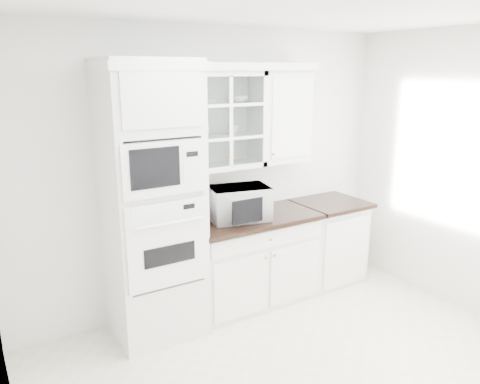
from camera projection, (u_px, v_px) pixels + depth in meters
room_shell at (296, 145)px, 3.39m from camera, size 4.00×3.50×2.70m
oven_column at (152, 204)px, 3.97m from camera, size 0.76×0.68×2.40m
base_cabinet_run at (252, 259)px, 4.71m from camera, size 1.32×0.67×0.92m
extra_base_cabinet at (327, 240)px, 5.21m from camera, size 0.72×0.67×0.92m
upper_cabinet_glass at (222, 120)px, 4.34m from camera, size 0.80×0.33×0.90m
upper_cabinet_solid at (281, 117)px, 4.68m from camera, size 0.55×0.33×0.90m
crown_molding at (212, 66)px, 4.14m from camera, size 2.14×0.38×0.07m
countertop_microwave at (238, 203)px, 4.45m from camera, size 0.64×0.57×0.32m
bowl_a at (208, 101)px, 4.20m from camera, size 0.20×0.20×0.05m
bowl_b at (238, 99)px, 4.39m from camera, size 0.20×0.20×0.06m
cup_a at (203, 131)px, 4.28m from camera, size 0.13×0.13×0.10m
cup_b at (233, 130)px, 4.41m from camera, size 0.13×0.13×0.10m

